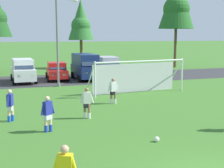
% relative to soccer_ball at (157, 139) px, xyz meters
% --- Properties ---
extents(ground_plane, '(400.00, 400.00, 0.00)m').
position_rel_soccer_ball_xyz_m(ground_plane, '(-0.09, 10.84, -0.11)').
color(ground_plane, '#3D7028').
extents(parking_lot_strip, '(52.00, 8.40, 0.01)m').
position_rel_soccer_ball_xyz_m(parking_lot_strip, '(-0.09, 19.80, -0.11)').
color(parking_lot_strip, '#333335').
rests_on(parking_lot_strip, ground).
extents(soccer_ball, '(0.22, 0.22, 0.22)m').
position_rel_soccer_ball_xyz_m(soccer_ball, '(0.00, 0.00, 0.00)').
color(soccer_ball, white).
rests_on(soccer_ball, ground).
extents(soccer_goal, '(7.57, 2.64, 2.57)m').
position_rel_soccer_ball_xyz_m(soccer_goal, '(3.69, 10.78, 1.18)').
color(soccer_goal, white).
rests_on(soccer_goal, ground).
extents(player_striker_near, '(0.71, 0.41, 1.64)m').
position_rel_soccer_ball_xyz_m(player_striker_near, '(-4.03, 2.83, 0.71)').
color(player_striker_near, beige).
rests_on(player_striker_near, ground).
extents(player_midfield_center, '(0.73, 0.31, 1.64)m').
position_rel_soccer_ball_xyz_m(player_midfield_center, '(-1.78, 4.54, 0.71)').
color(player_midfield_center, '#936B4C').
rests_on(player_midfield_center, ground).
extents(player_defender_far, '(0.75, 0.32, 1.64)m').
position_rel_soccer_ball_xyz_m(player_defender_far, '(0.71, 7.51, 0.71)').
color(player_defender_far, '#936B4C').
rests_on(player_defender_far, ground).
extents(player_winger_right, '(0.40, 0.69, 1.64)m').
position_rel_soccer_ball_xyz_m(player_winger_right, '(-5.58, 5.22, 0.71)').
color(player_winger_right, beige).
rests_on(player_winger_right, ground).
extents(parked_car_slot_left, '(2.24, 4.65, 2.16)m').
position_rel_soccer_ball_xyz_m(parked_car_slot_left, '(-4.12, 19.10, 1.00)').
color(parked_car_slot_left, silver).
rests_on(parked_car_slot_left, ground).
extents(parked_car_slot_center_left, '(2.26, 4.32, 1.72)m').
position_rel_soccer_ball_xyz_m(parked_car_slot_center_left, '(-0.92, 19.59, 0.77)').
color(parked_car_slot_center_left, red).
rests_on(parked_car_slot_center_left, ground).
extents(parked_car_slot_center, '(2.22, 4.81, 2.52)m').
position_rel_soccer_ball_xyz_m(parked_car_slot_center, '(1.80, 19.05, 1.23)').
color(parked_car_slot_center, navy).
rests_on(parked_car_slot_center, ground).
extents(parked_car_slot_center_right, '(2.39, 4.73, 2.16)m').
position_rel_soccer_ball_xyz_m(parked_car_slot_center_right, '(4.35, 19.58, 1.00)').
color(parked_car_slot_center_right, '#B2B2BC').
rests_on(parked_car_slot_center_right, ground).
extents(tree_center_back, '(3.36, 3.36, 8.97)m').
position_rel_soccer_ball_xyz_m(tree_center_back, '(3.99, 29.87, 6.05)').
color(tree_center_back, brown).
rests_on(tree_center_back, ground).
extents(tree_mid_right, '(4.71, 4.71, 12.57)m').
position_rel_soccer_ball_xyz_m(tree_mid_right, '(16.40, 26.94, 8.54)').
color(tree_mid_right, brown).
rests_on(tree_mid_right, ground).
extents(street_lamp, '(2.00, 0.32, 7.39)m').
position_rel_soccer_ball_xyz_m(street_lamp, '(-1.27, 15.57, 3.72)').
color(street_lamp, slate).
rests_on(street_lamp, ground).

